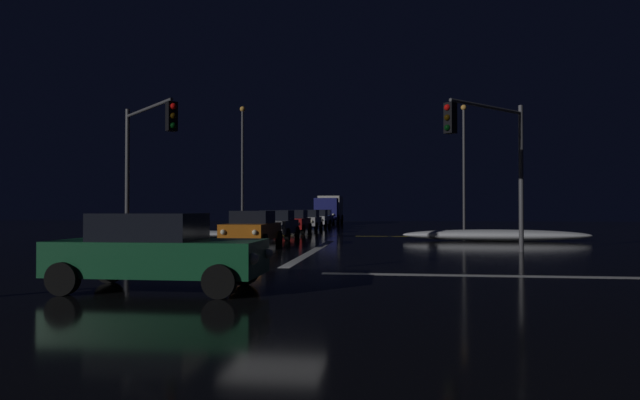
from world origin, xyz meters
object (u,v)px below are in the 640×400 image
sedan_orange (252,228)px  sedan_red (293,221)px  sedan_blue (323,217)px  traffic_signal_nw (145,147)px  box_truck (330,208)px  sedan_gray (277,224)px  sedan_white (317,218)px  streetlamp_left_far (242,159)px  sedan_green_crossing (157,251)px  sedan_silver (307,220)px  traffic_signal_ne (492,147)px  streetlamp_right_far (464,158)px

sedan_orange → sedan_red: (-0.40, 13.00, 0.00)m
sedan_blue → traffic_signal_nw: bearing=-95.4°
box_truck → sedan_gray: bearing=-89.4°
sedan_white → sedan_blue: same height
sedan_gray → sedan_blue: same height
sedan_white → streetlamp_left_far: size_ratio=0.44×
sedan_blue → traffic_signal_nw: size_ratio=0.74×
sedan_blue → sedan_white: bearing=-87.9°
sedan_red → sedan_green_crossing: 25.88m
sedan_blue → sedan_orange: bearing=-89.2°
sedan_green_crossing → streetlamp_left_far: 33.59m
sedan_blue → streetlamp_left_far: bearing=-116.4°
sedan_silver → streetlamp_left_far: (-5.44, 1.06, 4.88)m
traffic_signal_nw → sedan_green_crossing: bearing=-64.0°
sedan_orange → traffic_signal_ne: (9.70, -2.88, 3.14)m
box_truck → traffic_signal_ne: (10.23, -40.34, 2.23)m
sedan_white → traffic_signal_ne: size_ratio=0.76×
streetlamp_left_far → sedan_silver: bearing=-11.0°
traffic_signal_ne → sedan_blue: bearing=107.0°
sedan_red → sedan_blue: same height
sedan_red → sedan_gray: bearing=-88.2°
sedan_silver → sedan_blue: (-0.16, 11.68, 0.00)m
box_truck → streetlamp_left_far: streetlamp_left_far is taller
sedan_blue → sedan_green_crossing: size_ratio=1.00×
box_truck → sedan_blue: bearing=-89.4°
sedan_silver → sedan_white: bearing=89.4°
sedan_orange → box_truck: (-0.52, 37.46, 0.91)m
streetlamp_right_far → sedan_silver: bearing=-175.0°
sedan_blue → streetlamp_right_far: 16.86m
sedan_red → streetlamp_left_far: bearing=128.6°
sedan_red → traffic_signal_nw: bearing=-101.2°
sedan_white → streetlamp_right_far: (11.98, -4.60, 4.74)m
sedan_green_crossing → sedan_gray: bearing=94.2°
sedan_orange → sedan_silver: same height
sedan_blue → streetlamp_right_far: size_ratio=0.45×
sedan_red → streetlamp_left_far: streetlamp_left_far is taller
sedan_orange → sedan_green_crossing: same height
sedan_silver → box_truck: 18.87m
sedan_blue → traffic_signal_ne: (10.15, -33.18, 3.14)m
sedan_gray → traffic_signal_nw: traffic_signal_nw is taller
sedan_white → traffic_signal_ne: bearing=-69.9°
sedan_orange → streetlamp_left_far: 21.06m
sedan_gray → sedan_silver: same height
sedan_orange → sedan_blue: bearing=90.8°
sedan_silver → sedan_gray: bearing=-89.6°
sedan_white → streetlamp_left_far: streetlamp_left_far is taller
sedan_orange → traffic_signal_ne: 10.60m
traffic_signal_nw → streetlamp_left_far: 22.81m
traffic_signal_nw → sedan_blue: bearing=84.6°
traffic_signal_nw → streetlamp_left_far: streetlamp_left_far is taller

